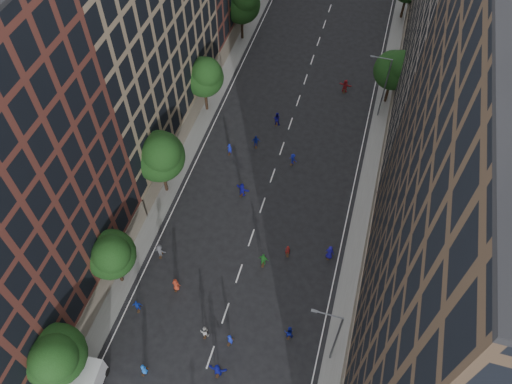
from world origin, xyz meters
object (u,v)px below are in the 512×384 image
(skater_0, at_px, (144,369))
(skater_1, at_px, (230,339))
(streetlamp_near, at_px, (334,336))
(streetlamp_far, at_px, (384,85))
(skater_2, at_px, (289,332))

(skater_0, height_order, skater_1, skater_1)
(skater_1, bearing_deg, streetlamp_near, -153.48)
(streetlamp_far, bearing_deg, skater_1, -104.78)
(skater_0, height_order, skater_2, skater_2)
(skater_0, xyz_separation_m, skater_2, (11.68, 6.88, 0.13))
(streetlamp_far, relative_size, skater_2, 5.11)
(skater_1, bearing_deg, streetlamp_far, -85.61)
(streetlamp_near, height_order, skater_1, streetlamp_near)
(streetlamp_near, xyz_separation_m, skater_0, (-15.60, -5.88, -4.41))
(skater_2, bearing_deg, skater_1, 15.43)
(skater_1, xyz_separation_m, skater_2, (5.09, 2.16, 0.06))
(streetlamp_near, bearing_deg, skater_2, 165.76)
(streetlamp_near, relative_size, skater_2, 5.11)
(streetlamp_far, xyz_separation_m, skater_1, (-9.01, -34.16, -4.34))
(skater_0, distance_m, skater_1, 8.10)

